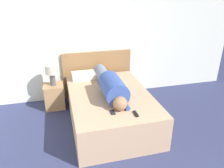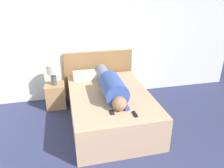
# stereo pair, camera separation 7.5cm
# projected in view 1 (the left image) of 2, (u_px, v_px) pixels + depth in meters

# --- Properties ---
(wall_back) EXTENTS (6.18, 0.06, 2.60)m
(wall_back) POSITION_uv_depth(u_px,v_px,m) (101.00, 37.00, 4.56)
(wall_back) COLOR silver
(wall_back) RESTS_ON ground_plane
(bed) EXTENTS (1.36, 1.99, 0.57)m
(bed) POSITION_uv_depth(u_px,v_px,m) (110.00, 108.00, 3.89)
(bed) COLOR tan
(bed) RESTS_ON ground_plane
(headboard) EXTENTS (1.48, 0.04, 1.02)m
(headboard) POSITION_uv_depth(u_px,v_px,m) (98.00, 74.00, 4.79)
(headboard) COLOR olive
(headboard) RESTS_ON ground_plane
(nightstand) EXTENTS (0.38, 0.37, 0.49)m
(nightstand) POSITION_uv_depth(u_px,v_px,m) (55.00, 96.00, 4.39)
(nightstand) COLOR #A37A51
(nightstand) RESTS_ON ground_plane
(table_lamp) EXTENTS (0.24, 0.24, 0.42)m
(table_lamp) POSITION_uv_depth(u_px,v_px,m) (52.00, 72.00, 4.18)
(table_lamp) COLOR #4C4C51
(table_lamp) RESTS_ON nightstand
(person_lying) EXTENTS (0.37, 1.62, 0.37)m
(person_lying) POSITION_uv_depth(u_px,v_px,m) (111.00, 85.00, 3.72)
(person_lying) COLOR #936B4C
(person_lying) RESTS_ON bed
(pillow_near_headboard) EXTENTS (0.58, 0.30, 0.12)m
(pillow_near_headboard) POSITION_uv_depth(u_px,v_px,m) (87.00, 75.00, 4.40)
(pillow_near_headboard) COLOR silver
(pillow_near_headboard) RESTS_ON bed
(tv_remote) EXTENTS (0.04, 0.15, 0.02)m
(tv_remote) POSITION_uv_depth(u_px,v_px,m) (136.00, 114.00, 3.15)
(tv_remote) COLOR black
(tv_remote) RESTS_ON bed
(cell_phone) EXTENTS (0.06, 0.13, 0.01)m
(cell_phone) POSITION_uv_depth(u_px,v_px,m) (113.00, 112.00, 3.20)
(cell_phone) COLOR black
(cell_phone) RESTS_ON bed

